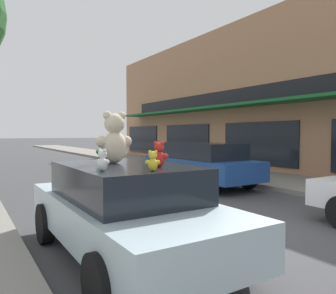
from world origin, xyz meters
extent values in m
plane|color=#424244|center=(0.00, 0.00, 0.00)|extent=(260.00, 260.00, 0.00)
cube|color=#19662D|center=(6.52, 6.19, 3.20)|extent=(1.25, 24.46, 0.12)
cube|color=black|center=(7.09, 6.19, 3.75)|extent=(0.08, 23.29, 0.70)
cube|color=black|center=(7.10, 6.19, 1.40)|extent=(0.06, 4.43, 2.00)
cube|color=black|center=(7.10, 12.02, 1.40)|extent=(0.06, 4.43, 2.00)
cube|color=black|center=(7.10, 17.84, 1.40)|extent=(0.06, 4.43, 2.00)
cube|color=#ADC6D1|center=(-2.56, -0.09, 0.62)|extent=(1.82, 4.30, 0.57)
cube|color=black|center=(-2.56, -0.09, 1.15)|extent=(1.60, 2.37, 0.49)
cylinder|color=black|center=(-3.44, 1.24, 0.33)|extent=(0.20, 0.67, 0.67)
cylinder|color=black|center=(-1.67, 1.24, 0.33)|extent=(0.20, 0.67, 0.67)
cylinder|color=black|center=(-3.45, -1.42, 0.33)|extent=(0.20, 0.67, 0.67)
cylinder|color=black|center=(-1.68, -1.43, 0.33)|extent=(0.20, 0.67, 0.67)
ellipsoid|color=beige|center=(-2.59, 0.23, 1.65)|extent=(0.40, 0.35, 0.50)
sphere|color=beige|center=(-2.59, 0.23, 2.01)|extent=(0.34, 0.34, 0.31)
sphere|color=beige|center=(-2.48, 0.23, 2.14)|extent=(0.14, 0.14, 0.13)
sphere|color=beige|center=(-2.70, 0.24, 2.14)|extent=(0.14, 0.14, 0.13)
sphere|color=white|center=(-2.58, 0.37, 2.00)|extent=(0.13, 0.13, 0.12)
sphere|color=beige|center=(-2.39, 0.25, 1.73)|extent=(0.20, 0.20, 0.18)
sphere|color=beige|center=(-2.79, 0.28, 1.73)|extent=(0.20, 0.20, 0.18)
ellipsoid|color=purple|center=(-2.55, 0.48, 1.48)|extent=(0.13, 0.11, 0.16)
sphere|color=purple|center=(-2.55, 0.48, 1.59)|extent=(0.10, 0.10, 0.10)
sphere|color=purple|center=(-2.52, 0.48, 1.63)|extent=(0.04, 0.04, 0.04)
sphere|color=purple|center=(-2.59, 0.48, 1.63)|extent=(0.04, 0.04, 0.04)
sphere|color=#BA67ED|center=(-2.55, 0.52, 1.59)|extent=(0.04, 0.04, 0.04)
sphere|color=purple|center=(-2.49, 0.49, 1.51)|extent=(0.06, 0.06, 0.06)
sphere|color=purple|center=(-2.61, 0.49, 1.51)|extent=(0.06, 0.06, 0.06)
ellipsoid|color=green|center=(-2.61, 0.61, 1.52)|extent=(0.22, 0.20, 0.24)
sphere|color=green|center=(-2.61, 0.61, 1.69)|extent=(0.19, 0.19, 0.15)
sphere|color=green|center=(-2.56, 0.60, 1.75)|extent=(0.08, 0.08, 0.06)
sphere|color=green|center=(-2.67, 0.63, 1.75)|extent=(0.08, 0.08, 0.06)
sphere|color=#5ADA6D|center=(-2.60, 0.67, 1.68)|extent=(0.07, 0.07, 0.06)
sphere|color=green|center=(-2.52, 0.60, 1.56)|extent=(0.11, 0.11, 0.09)
sphere|color=green|center=(-2.70, 0.65, 1.56)|extent=(0.11, 0.11, 0.09)
ellipsoid|color=white|center=(-3.15, -0.71, 1.48)|extent=(0.15, 0.16, 0.17)
sphere|color=white|center=(-3.15, -0.71, 1.61)|extent=(0.14, 0.14, 0.11)
sphere|color=white|center=(-3.13, -0.74, 1.65)|extent=(0.06, 0.06, 0.05)
sphere|color=white|center=(-3.16, -0.67, 1.65)|extent=(0.06, 0.06, 0.05)
sphere|color=white|center=(-3.11, -0.69, 1.60)|extent=(0.05, 0.05, 0.04)
sphere|color=white|center=(-3.11, -0.77, 1.51)|extent=(0.08, 0.08, 0.06)
sphere|color=white|center=(-3.17, -0.64, 1.51)|extent=(0.08, 0.08, 0.06)
ellipsoid|color=yellow|center=(-2.63, -1.04, 1.48)|extent=(0.15, 0.14, 0.16)
sphere|color=yellow|center=(-2.63, -1.04, 1.60)|extent=(0.13, 0.13, 0.10)
sphere|color=yellow|center=(-2.59, -1.05, 1.64)|extent=(0.05, 0.05, 0.04)
sphere|color=yellow|center=(-2.66, -1.03, 1.64)|extent=(0.05, 0.05, 0.04)
sphere|color=#FFFF4D|center=(-2.61, -1.00, 1.59)|extent=(0.05, 0.05, 0.04)
sphere|color=yellow|center=(-2.57, -1.05, 1.51)|extent=(0.07, 0.07, 0.06)
sphere|color=yellow|center=(-2.68, -1.01, 1.51)|extent=(0.07, 0.07, 0.06)
ellipsoid|color=red|center=(-2.30, -0.63, 1.51)|extent=(0.22, 0.22, 0.22)
sphere|color=red|center=(-2.30, -0.63, 1.67)|extent=(0.20, 0.20, 0.14)
sphere|color=red|center=(-2.27, -0.67, 1.72)|extent=(0.08, 0.08, 0.06)
sphere|color=red|center=(-2.33, -0.60, 1.72)|extent=(0.08, 0.08, 0.06)
sphere|color=#FF4741|center=(-2.25, -0.59, 1.66)|extent=(0.07, 0.07, 0.05)
sphere|color=red|center=(-2.23, -0.69, 1.55)|extent=(0.11, 0.11, 0.08)
sphere|color=red|center=(-2.35, -0.56, 1.55)|extent=(0.11, 0.11, 0.08)
cube|color=#1E4793|center=(2.57, 4.74, 0.66)|extent=(1.87, 4.71, 0.64)
cube|color=black|center=(2.57, 4.74, 1.25)|extent=(1.65, 3.23, 0.55)
cylinder|color=black|center=(1.65, 6.20, 0.33)|extent=(0.20, 0.67, 0.67)
cylinder|color=black|center=(3.48, 6.20, 0.33)|extent=(0.20, 0.67, 0.67)
cylinder|color=black|center=(1.65, 3.28, 0.33)|extent=(0.20, 0.67, 0.67)
cylinder|color=black|center=(3.48, 3.28, 0.33)|extent=(0.20, 0.67, 0.67)
camera|label=1|loc=(-4.59, -4.52, 1.86)|focal=35.00mm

